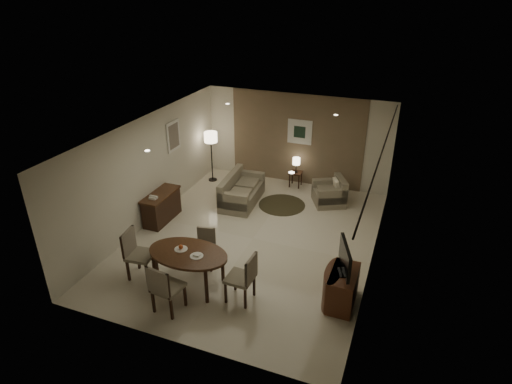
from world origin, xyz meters
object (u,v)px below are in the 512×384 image
at_px(chair_far, 205,249).
at_px(sofa, 242,189).
at_px(chair_left, 141,255).
at_px(console_desk, 162,207).
at_px(chair_right, 240,277).
at_px(side_table, 296,179).
at_px(floor_lamp, 212,157).
at_px(armchair, 329,191).
at_px(dining_table, 189,269).
at_px(chair_near, 168,287).
at_px(tv_cabinet, 343,288).

distance_m(chair_far, sofa, 3.05).
bearing_deg(chair_left, console_desk, 15.72).
bearing_deg(chair_left, chair_right, -95.01).
relative_size(chair_left, side_table, 2.32).
xyz_separation_m(chair_far, floor_lamp, (-1.82, 4.04, 0.35)).
bearing_deg(sofa, armchair, -74.68).
relative_size(dining_table, chair_far, 1.94).
distance_m(chair_left, floor_lamp, 4.88).
xyz_separation_m(console_desk, sofa, (1.52, 1.64, 0.02)).
relative_size(console_desk, dining_table, 0.73).
bearing_deg(sofa, floor_lamp, 50.06).
height_order(console_desk, side_table, console_desk).
bearing_deg(console_desk, sofa, 47.15).
distance_m(chair_near, chair_left, 1.24).
distance_m(dining_table, sofa, 3.71).
relative_size(tv_cabinet, chair_near, 0.87).
bearing_deg(armchair, console_desk, -83.78).
distance_m(dining_table, floor_lamp, 5.06).
bearing_deg(chair_far, armchair, 51.55).
xyz_separation_m(chair_near, armchair, (1.84, 5.25, -0.14)).
xyz_separation_m(dining_table, side_table, (0.68, 5.21, -0.16)).
bearing_deg(chair_left, chair_far, -60.41).
xyz_separation_m(chair_right, floor_lamp, (-2.93, 4.75, 0.26)).
relative_size(chair_far, floor_lamp, 0.55).
relative_size(console_desk, armchair, 1.43).
bearing_deg(side_table, tv_cabinet, -63.97).
xyz_separation_m(dining_table, sofa, (-0.41, 3.69, 0.01)).
bearing_deg(chair_left, chair_near, -129.17).
bearing_deg(chair_near, dining_table, -83.65).
xyz_separation_m(dining_table, chair_left, (-1.05, -0.10, 0.14)).
bearing_deg(chair_right, chair_far, -119.87).
height_order(console_desk, chair_right, chair_right).
distance_m(sofa, floor_lamp, 1.78).
distance_m(console_desk, chair_near, 3.41).
distance_m(console_desk, chair_far, 2.37).
bearing_deg(console_desk, floor_lamp, 87.63).
xyz_separation_m(sofa, armchair, (2.25, 0.79, -0.02)).
relative_size(console_desk, chair_left, 1.14).
distance_m(chair_far, chair_left, 1.30).
distance_m(dining_table, chair_near, 0.78).
bearing_deg(tv_cabinet, chair_right, -162.40).
bearing_deg(chair_far, chair_right, -45.09).
bearing_deg(sofa, chair_far, -176.37).
xyz_separation_m(dining_table, chair_right, (1.12, -0.04, 0.13)).
height_order(chair_left, floor_lamp, floor_lamp).
xyz_separation_m(tv_cabinet, chair_left, (-4.01, -0.65, 0.17)).
bearing_deg(sofa, chair_near, -178.87).
height_order(dining_table, chair_left, chair_left).
height_order(tv_cabinet, chair_left, chair_left).
bearing_deg(console_desk, armchair, 32.82).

